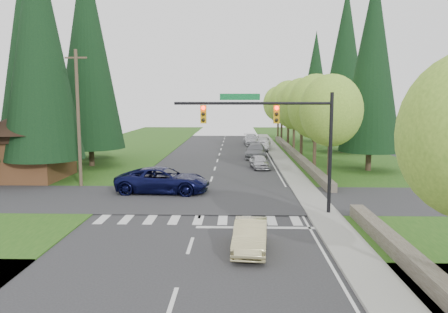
{
  "coord_description": "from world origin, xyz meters",
  "views": [
    {
      "loc": [
        2.01,
        -19.52,
        6.33
      ],
      "look_at": [
        1.23,
        8.11,
        2.8
      ],
      "focal_mm": 35.0,
      "sensor_mm": 36.0,
      "label": 1
    }
  ],
  "objects_px": {
    "parked_car_a": "(259,162)",
    "parked_car_d": "(263,143)",
    "sedan_champagne": "(250,236)",
    "parked_car_e": "(252,140)",
    "parked_car_c": "(264,146)",
    "parked_car_b": "(256,151)",
    "suv_navy": "(163,180)"
  },
  "relations": [
    {
      "from": "parked_car_b",
      "to": "parked_car_a",
      "type": "bearing_deg",
      "value": -85.57
    },
    {
      "from": "parked_car_b",
      "to": "parked_car_e",
      "type": "distance_m",
      "value": 14.13
    },
    {
      "from": "parked_car_a",
      "to": "parked_car_b",
      "type": "xyz_separation_m",
      "value": [
        0.0,
        7.72,
        0.15
      ]
    },
    {
      "from": "parked_car_e",
      "to": "parked_car_c",
      "type": "bearing_deg",
      "value": -82.79
    },
    {
      "from": "sedan_champagne",
      "to": "parked_car_e",
      "type": "xyz_separation_m",
      "value": [
        1.57,
        44.59,
        0.11
      ]
    },
    {
      "from": "parked_car_e",
      "to": "parked_car_d",
      "type": "bearing_deg",
      "value": -77.38
    },
    {
      "from": "parked_car_d",
      "to": "parked_car_e",
      "type": "distance_m",
      "value": 4.94
    },
    {
      "from": "sedan_champagne",
      "to": "parked_car_d",
      "type": "distance_m",
      "value": 39.96
    },
    {
      "from": "parked_car_d",
      "to": "parked_car_e",
      "type": "xyz_separation_m",
      "value": [
        -1.4,
        4.73,
        -0.05
      ]
    },
    {
      "from": "sedan_champagne",
      "to": "parked_car_b",
      "type": "bearing_deg",
      "value": 91.6
    },
    {
      "from": "sedan_champagne",
      "to": "parked_car_b",
      "type": "height_order",
      "value": "parked_car_b"
    },
    {
      "from": "parked_car_c",
      "to": "parked_car_b",
      "type": "bearing_deg",
      "value": -93.41
    },
    {
      "from": "sedan_champagne",
      "to": "parked_car_a",
      "type": "bearing_deg",
      "value": 90.59
    },
    {
      "from": "suv_navy",
      "to": "parked_car_c",
      "type": "relative_size",
      "value": 1.64
    },
    {
      "from": "parked_car_a",
      "to": "parked_car_e",
      "type": "distance_m",
      "value": 21.85
    },
    {
      "from": "suv_navy",
      "to": "parked_car_a",
      "type": "relative_size",
      "value": 1.7
    },
    {
      "from": "parked_car_a",
      "to": "parked_car_d",
      "type": "height_order",
      "value": "parked_car_d"
    },
    {
      "from": "parked_car_d",
      "to": "parked_car_c",
      "type": "bearing_deg",
      "value": -82.81
    },
    {
      "from": "sedan_champagne",
      "to": "parked_car_d",
      "type": "bearing_deg",
      "value": 90.29
    },
    {
      "from": "parked_car_a",
      "to": "parked_car_d",
      "type": "xyz_separation_m",
      "value": [
        1.4,
        17.12,
        0.16
      ]
    },
    {
      "from": "parked_car_c",
      "to": "parked_car_a",
      "type": "bearing_deg",
      "value": -87.49
    },
    {
      "from": "sedan_champagne",
      "to": "parked_car_e",
      "type": "relative_size",
      "value": 0.75
    },
    {
      "from": "parked_car_b",
      "to": "sedan_champagne",
      "type": "bearing_deg",
      "value": -88.53
    },
    {
      "from": "parked_car_d",
      "to": "parked_car_e",
      "type": "bearing_deg",
      "value": 113.67
    },
    {
      "from": "sedan_champagne",
      "to": "parked_car_c",
      "type": "height_order",
      "value": "sedan_champagne"
    },
    {
      "from": "suv_navy",
      "to": "parked_car_b",
      "type": "bearing_deg",
      "value": -17.01
    },
    {
      "from": "parked_car_b",
      "to": "parked_car_c",
      "type": "relative_size",
      "value": 1.39
    },
    {
      "from": "parked_car_a",
      "to": "parked_car_d",
      "type": "bearing_deg",
      "value": 77.36
    },
    {
      "from": "parked_car_b",
      "to": "parked_car_e",
      "type": "bearing_deg",
      "value": 94.43
    },
    {
      "from": "sedan_champagne",
      "to": "parked_car_a",
      "type": "xyz_separation_m",
      "value": [
        1.57,
        22.73,
        -0.0
      ]
    },
    {
      "from": "sedan_champagne",
      "to": "parked_car_a",
      "type": "relative_size",
      "value": 1.04
    },
    {
      "from": "parked_car_c",
      "to": "parked_car_d",
      "type": "distance_m",
      "value": 2.44
    }
  ]
}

